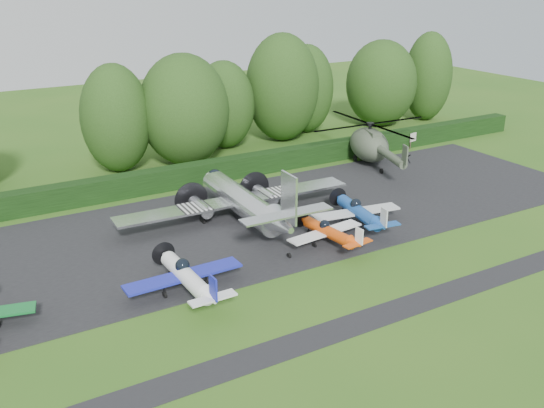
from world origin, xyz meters
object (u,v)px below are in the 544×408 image
light_plane_blue (359,212)px  light_plane_white (187,276)px  transport_plane (243,201)px  helicopter (370,142)px  light_plane_orange (329,232)px  sign_board (418,136)px

light_plane_blue → light_plane_white: bearing=-176.9°
transport_plane → helicopter: 20.02m
light_plane_white → light_plane_orange: (11.79, 1.57, -0.21)m
light_plane_white → light_plane_blue: (15.86, 3.30, -0.05)m
light_plane_blue → helicopter: 16.79m
helicopter → sign_board: 9.37m
transport_plane → light_plane_white: 11.87m
helicopter → sign_board: helicopter is taller
helicopter → light_plane_white: bearing=-166.3°
sign_board → light_plane_blue: bearing=-130.4°
light_plane_white → light_plane_orange: 11.90m
light_plane_orange → sign_board: (24.07, 16.73, 0.18)m
light_plane_orange → helicopter: bearing=50.2°
light_plane_white → helicopter: size_ratio=0.51×
light_plane_white → light_plane_orange: size_ratio=1.21×
transport_plane → light_plane_blue: transport_plane is taller
transport_plane → light_plane_blue: bearing=-35.8°
transport_plane → light_plane_orange: bearing=-64.6°
sign_board → transport_plane: bearing=-147.6°
sign_board → helicopter: bearing=-152.3°
transport_plane → light_plane_orange: (3.49, -6.89, -0.78)m
transport_plane → helicopter: bearing=20.4°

